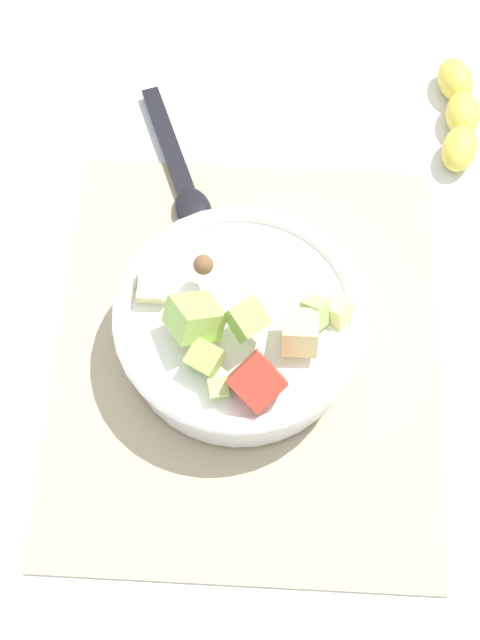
% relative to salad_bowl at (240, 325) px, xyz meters
% --- Properties ---
extents(ground_plane, '(2.40, 2.40, 0.00)m').
position_rel_salad_bowl_xyz_m(ground_plane, '(0.01, 0.01, -0.04)').
color(ground_plane, silver).
extents(placemat, '(0.43, 0.36, 0.01)m').
position_rel_salad_bowl_xyz_m(placemat, '(0.01, 0.01, -0.04)').
color(placemat, tan).
rests_on(placemat, ground_plane).
extents(salad_bowl, '(0.23, 0.23, 0.11)m').
position_rel_salad_bowl_xyz_m(salad_bowl, '(0.00, 0.00, 0.00)').
color(salad_bowl, white).
rests_on(salad_bowl, placemat).
extents(serving_spoon, '(0.19, 0.10, 0.01)m').
position_rel_salad_bowl_xyz_m(serving_spoon, '(-0.18, -0.07, -0.03)').
color(serving_spoon, black).
rests_on(serving_spoon, placemat).
extents(banana_whole, '(0.15, 0.05, 0.04)m').
position_rel_salad_bowl_xyz_m(banana_whole, '(-0.28, 0.22, -0.02)').
color(banana_whole, yellow).
rests_on(banana_whole, ground_plane).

